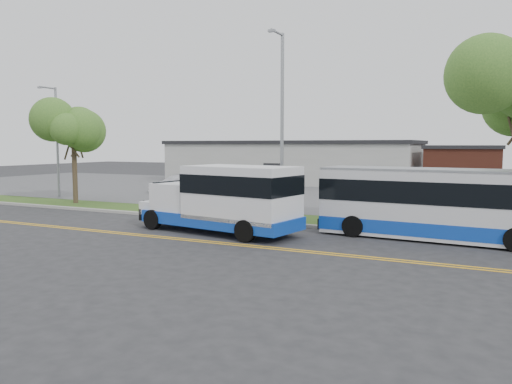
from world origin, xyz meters
The scene contains 18 objects.
ground centered at (0.00, 0.00, 0.00)m, with size 140.00×140.00×0.00m, color #28282B.
lane_line_north centered at (0.00, -3.85, 0.01)m, with size 70.00×0.12×0.01m, color gold.
lane_line_south centered at (0.00, -4.15, 0.01)m, with size 70.00×0.12×0.01m, color gold.
curb centered at (0.00, 1.10, 0.07)m, with size 80.00×0.30×0.15m, color #9E9B93.
verge centered at (0.00, 2.90, 0.05)m, with size 80.00×3.30×0.10m, color #244517.
parking_lot centered at (0.00, 17.00, 0.05)m, with size 80.00×25.00×0.10m, color #4C4C4F.
commercial_building centered at (-6.00, 27.00, 2.18)m, with size 25.40×10.40×4.35m.
brick_wing centered at (10.50, 26.00, 1.96)m, with size 6.30×7.30×3.90m.
tree_west centered at (-12.00, 3.20, 5.12)m, with size 4.40×4.40×6.91m.
streetlight_near centered at (3.00, 2.73, 5.23)m, with size 0.35×1.53×9.50m.
streetlight_far centered at (-16.00, 5.42, 4.48)m, with size 0.35×1.53×8.00m.
shuttle_bus centered at (2.36, -1.92, 1.62)m, with size 8.17×3.76×3.02m.
transit_bus centered at (11.44, 0.60, 1.50)m, with size 10.79×3.11×2.96m.
pedestrian centered at (-0.84, 1.90, 1.10)m, with size 0.73×0.48×2.01m, color black.
parked_car_a centered at (-4.68, 10.21, 0.77)m, with size 1.42×4.08×1.34m, color silver.
parked_car_b centered at (-10.51, 12.61, 0.79)m, with size 1.94×4.77×1.38m, color white.
grocery_bag_left centered at (-1.14, 1.65, 0.26)m, with size 0.32×0.32×0.32m, color white.
grocery_bag_right centered at (-0.54, 2.15, 0.26)m, with size 0.32×0.32×0.32m, color white.
Camera 1 is at (13.11, -21.18, 3.95)m, focal length 35.00 mm.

